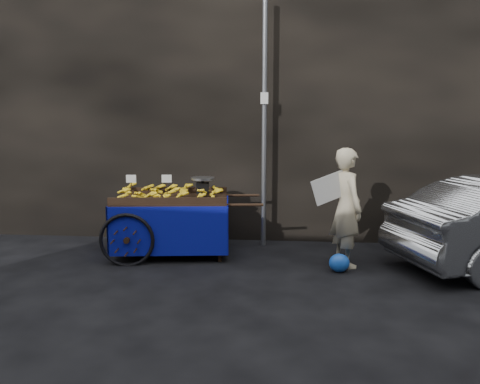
# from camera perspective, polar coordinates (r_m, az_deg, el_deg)

# --- Properties ---
(ground) EXTENTS (80.00, 80.00, 0.00)m
(ground) POSITION_cam_1_polar(r_m,az_deg,el_deg) (6.62, -0.22, -9.41)
(ground) COLOR black
(ground) RESTS_ON ground
(building_wall) EXTENTS (13.50, 2.00, 5.00)m
(building_wall) POSITION_cam_1_polar(r_m,az_deg,el_deg) (8.86, 3.93, 11.63)
(building_wall) COLOR black
(building_wall) RESTS_ON ground
(street_pole) EXTENTS (0.12, 0.10, 4.00)m
(street_pole) POSITION_cam_1_polar(r_m,az_deg,el_deg) (7.56, 2.98, 8.36)
(street_pole) COLOR slate
(street_pole) RESTS_ON ground
(banana_cart) EXTENTS (2.46, 1.35, 1.28)m
(banana_cart) POSITION_cam_1_polar(r_m,az_deg,el_deg) (7.25, -8.76, -1.44)
(banana_cart) COLOR black
(banana_cart) RESTS_ON ground
(vendor) EXTENTS (0.83, 0.72, 1.69)m
(vendor) POSITION_cam_1_polar(r_m,az_deg,el_deg) (6.76, 12.81, -1.84)
(vendor) COLOR #BFB18E
(vendor) RESTS_ON ground
(plastic_bag) EXTENTS (0.28, 0.23, 0.25)m
(plastic_bag) POSITION_cam_1_polar(r_m,az_deg,el_deg) (6.62, 12.00, -8.45)
(plastic_bag) COLOR blue
(plastic_bag) RESTS_ON ground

